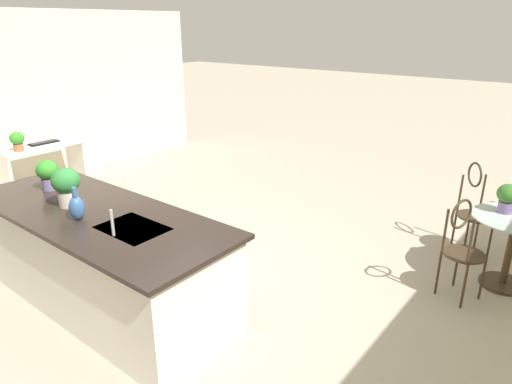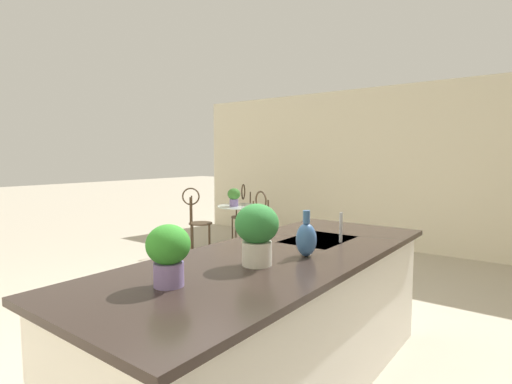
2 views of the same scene
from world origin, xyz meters
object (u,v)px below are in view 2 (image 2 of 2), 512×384
Objects in this scene: bistro_table at (242,223)px; chair_by_island at (242,210)px; potted_plant_on_table at (234,196)px; potted_plant_counter_far at (168,251)px; chair_toward_desk at (197,216)px; vase_on_counter at (306,239)px; chair_near_window at (257,222)px; potted_plant_counter_near at (257,230)px.

chair_by_island is (-0.52, -0.42, 0.13)m from bistro_table.
potted_plant_on_table is 4.51m from potted_plant_counter_far.
potted_plant_on_table is (-0.37, 0.47, 0.33)m from chair_toward_desk.
potted_plant_counter_far is at bearing 35.11° from chair_by_island.
bistro_table is at bearing -135.28° from vase_on_counter.
vase_on_counter is (2.86, 2.83, 0.58)m from bistro_table.
chair_by_island is 3.58× the size of potted_plant_on_table.
bistro_table is at bearing -120.16° from chair_near_window.
bistro_table is 2.25× the size of potted_plant_counter_near.
potted_plant_counter_far is 1.04× the size of vase_on_counter.
potted_plant_counter_near is (3.21, 2.71, 0.68)m from bistro_table.
bistro_table is at bearing 149.54° from potted_plant_on_table.
bistro_table is 0.68m from chair_by_island.
potted_plant_counter_near is at bearing -19.32° from vase_on_counter.
potted_plant_on_table is (-0.20, -0.62, 0.33)m from chair_near_window.
potted_plant_on_table is 3.99m from vase_on_counter.
chair_near_window is at bearing 49.02° from chair_by_island.
potted_plant_counter_far reaches higher than chair_near_window.
bistro_table is at bearing 38.70° from chair_by_island.
vase_on_counter is at bearing 54.97° from chair_toward_desk.
chair_by_island is 1.00× the size of chair_toward_desk.
chair_near_window is 1.00× the size of chair_by_island.
chair_by_island is 3.48× the size of potted_plant_counter_far.
potted_plant_on_table is at bearing -107.82° from chair_near_window.
chair_near_window is 3.64m from potted_plant_counter_near.
vase_on_counter is (-0.35, 0.12, -0.09)m from potted_plant_counter_near.
potted_plant_counter_near is at bearing 168.03° from potted_plant_counter_far.
bistro_table is 4.25m from potted_plant_counter_near.
chair_by_island is 2.94× the size of potted_plant_counter_near.
chair_toward_desk is 3.62× the size of vase_on_counter.
potted_plant_counter_near reaches higher than chair_toward_desk.
bistro_table is at bearing 132.16° from chair_toward_desk.
bistro_table is 0.77× the size of chair_near_window.
potted_plant_counter_near is (-0.55, 0.12, 0.03)m from potted_plant_counter_far.
potted_plant_counter_near reaches higher than chair_by_island.
potted_plant_counter_far is at bearing 36.20° from potted_plant_on_table.
chair_toward_desk is 2.94× the size of potted_plant_counter_near.
chair_toward_desk reaches higher than potted_plant_on_table.
potted_plant_counter_far is at bearing 30.67° from chair_near_window.
potted_plant_counter_far is 0.56m from potted_plant_counter_near.
chair_near_window is 3.48× the size of potted_plant_counter_far.
chair_by_island is (-0.84, -0.97, 0.00)m from chair_near_window.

